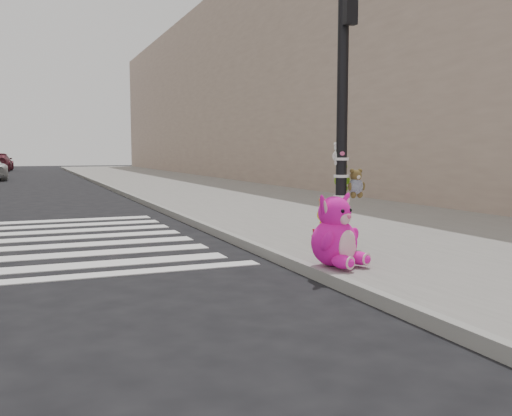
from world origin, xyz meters
name	(u,v)px	position (x,y,z in m)	size (l,w,h in m)	color
ground	(209,304)	(0.00, 0.00, 0.00)	(120.00, 120.00, 0.00)	black
sidewalk_near	(268,201)	(5.00, 10.00, 0.07)	(7.00, 80.00, 0.14)	slate
curb_edge	(153,206)	(1.55, 10.00, 0.07)	(0.12, 80.00, 0.15)	gray
bld_near	(290,80)	(10.50, 20.00, 5.00)	(5.00, 60.00, 10.00)	tan
signal_pole	(342,139)	(2.61, 1.82, 1.73)	(0.71, 0.49, 4.00)	black
pink_bunny	(336,236)	(1.81, 0.57, 0.52)	(0.77, 0.83, 0.92)	#FF15B6
red_teddy	(315,235)	(2.50, 2.40, 0.24)	(0.14, 0.10, 0.20)	#AD1125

